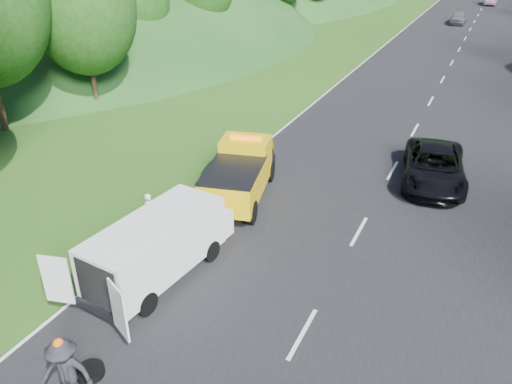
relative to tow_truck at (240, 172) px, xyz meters
The scene contains 12 objects.
ground 5.22m from the tow_truck, 62.85° to the right, with size 320.00×320.00×0.00m, color #38661E.
road_surface 35.89m from the tow_truck, 81.47° to the left, with size 14.00×200.00×0.02m, color black.
tree_line_left 57.94m from the tow_truck, 106.73° to the left, with size 14.00×140.00×14.00m, color #285A1A, non-canonical shape.
tow_truck is the anchor object (origin of this frame).
white_van 5.96m from the tow_truck, 88.62° to the right, with size 3.30×6.27×2.15m.
woman 4.34m from the tow_truck, 117.26° to the right, with size 0.53×0.39×1.46m, color white.
child 5.53m from the tow_truck, 82.51° to the right, with size 0.49×0.38×1.00m, color #D2BA70.
suitcase 5.47m from the tow_truck, 115.09° to the right, with size 0.39×0.22×0.62m, color #5B5844.
spare_tire 10.36m from the tow_truck, 84.86° to the right, with size 0.73×0.73×0.20m, color black.
passing_suv 8.83m from the tow_truck, 34.95° to the left, with size 2.60×5.63×1.57m, color black.
dist_car_a 50.99m from the tow_truck, 85.96° to the left, with size 1.73×4.30×1.47m, color #4C4A4F.
dist_car_b 71.54m from the tow_truck, 85.05° to the left, with size 1.59×4.55×1.50m, color #654353.
Camera 1 is at (6.39, -12.15, 10.16)m, focal length 35.00 mm.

